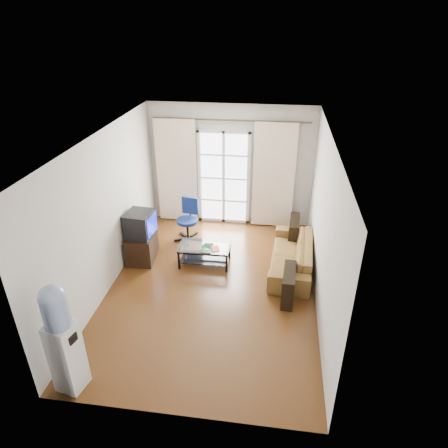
# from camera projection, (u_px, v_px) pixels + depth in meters

# --- Properties ---
(floor) EXTENTS (5.20, 5.20, 0.00)m
(floor) POSITION_uv_depth(u_px,v_px,m) (212.00, 287.00, 7.13)
(floor) COLOR #583315
(floor) RESTS_ON ground
(ceiling) EXTENTS (5.20, 5.20, 0.00)m
(ceiling) POSITION_uv_depth(u_px,v_px,m) (210.00, 138.00, 5.87)
(ceiling) COLOR white
(ceiling) RESTS_ON wall_back
(wall_back) EXTENTS (3.60, 0.02, 2.70)m
(wall_back) POSITION_uv_depth(u_px,v_px,m) (231.00, 166.00, 8.77)
(wall_back) COLOR #BCB9B3
(wall_back) RESTS_ON floor
(wall_front) EXTENTS (3.60, 0.02, 2.70)m
(wall_front) POSITION_uv_depth(u_px,v_px,m) (170.00, 332.00, 4.23)
(wall_front) COLOR #BCB9B3
(wall_front) RESTS_ON floor
(wall_left) EXTENTS (0.02, 5.20, 2.70)m
(wall_left) POSITION_uv_depth(u_px,v_px,m) (106.00, 213.00, 6.72)
(wall_left) COLOR #BCB9B3
(wall_left) RESTS_ON floor
(wall_right) EXTENTS (0.02, 5.20, 2.70)m
(wall_right) POSITION_uv_depth(u_px,v_px,m) (324.00, 227.00, 6.28)
(wall_right) COLOR #BCB9B3
(wall_right) RESTS_ON floor
(french_door) EXTENTS (1.16, 0.06, 2.15)m
(french_door) POSITION_uv_depth(u_px,v_px,m) (224.00, 178.00, 8.87)
(french_door) COLOR white
(french_door) RESTS_ON wall_back
(curtain_rod) EXTENTS (3.30, 0.04, 0.04)m
(curtain_rod) POSITION_uv_depth(u_px,v_px,m) (231.00, 120.00, 8.20)
(curtain_rod) COLOR #4C3F2D
(curtain_rod) RESTS_ON wall_back
(curtain_left) EXTENTS (0.90, 0.07, 2.35)m
(curtain_left) POSITION_uv_depth(u_px,v_px,m) (177.00, 172.00, 8.88)
(curtain_left) COLOR beige
(curtain_left) RESTS_ON curtain_rod
(curtain_right) EXTENTS (0.90, 0.07, 2.35)m
(curtain_right) POSITION_uv_depth(u_px,v_px,m) (274.00, 177.00, 8.62)
(curtain_right) COLOR beige
(curtain_right) RESTS_ON curtain_rod
(radiator) EXTENTS (0.64, 0.12, 0.64)m
(radiator) POSITION_uv_depth(u_px,v_px,m) (265.00, 212.00, 9.07)
(radiator) COLOR gray
(radiator) RESTS_ON floor
(sofa) EXTENTS (1.99, 0.98, 0.55)m
(sofa) POSITION_uv_depth(u_px,v_px,m) (292.00, 255.00, 7.56)
(sofa) COLOR brown
(sofa) RESTS_ON floor
(coffee_table) EXTENTS (0.97, 0.57, 0.39)m
(coffee_table) POSITION_uv_depth(u_px,v_px,m) (205.00, 252.00, 7.68)
(coffee_table) COLOR silver
(coffee_table) RESTS_ON floor
(bowl) EXTENTS (0.32, 0.32, 0.05)m
(bowl) POSITION_uv_depth(u_px,v_px,m) (206.00, 248.00, 7.50)
(bowl) COLOR #31874B
(bowl) RESTS_ON coffee_table
(book) EXTENTS (0.28, 0.30, 0.02)m
(book) POSITION_uv_depth(u_px,v_px,m) (211.00, 249.00, 7.50)
(book) COLOR #B43816
(book) RESTS_ON coffee_table
(remote) EXTENTS (0.17, 0.05, 0.02)m
(remote) POSITION_uv_depth(u_px,v_px,m) (209.00, 244.00, 7.67)
(remote) COLOR black
(remote) RESTS_ON coffee_table
(tv_stand) EXTENTS (0.56, 0.78, 0.55)m
(tv_stand) POSITION_uv_depth(u_px,v_px,m) (142.00, 246.00, 7.84)
(tv_stand) COLOR black
(tv_stand) RESTS_ON floor
(crt_tv) EXTENTS (0.58, 0.57, 0.48)m
(crt_tv) POSITION_uv_depth(u_px,v_px,m) (139.00, 224.00, 7.57)
(crt_tv) COLOR black
(crt_tv) RESTS_ON tv_stand
(task_chair) EXTENTS (0.71, 0.71, 0.91)m
(task_chair) POSITION_uv_depth(u_px,v_px,m) (188.00, 228.00, 8.52)
(task_chair) COLOR black
(task_chair) RESTS_ON floor
(water_cooler) EXTENTS (0.39, 0.39, 1.61)m
(water_cooler) POSITION_uv_depth(u_px,v_px,m) (62.00, 337.00, 4.86)
(water_cooler) COLOR white
(water_cooler) RESTS_ON floor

